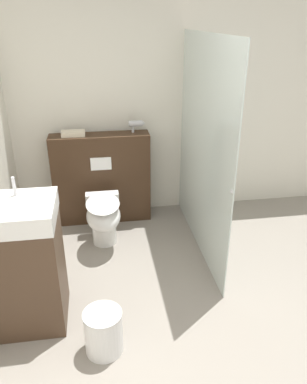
# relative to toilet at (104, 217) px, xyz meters

# --- Properties ---
(ground_plane) EXTENTS (12.00, 12.00, 0.00)m
(ground_plane) POSITION_rel_toilet_xyz_m (0.47, -1.64, -0.32)
(ground_plane) COLOR gray
(wall_back) EXTENTS (8.00, 0.06, 2.50)m
(wall_back) POSITION_rel_toilet_xyz_m (0.47, 0.78, 0.93)
(wall_back) COLOR silver
(wall_back) RESTS_ON ground_plane
(partition_panel) EXTENTS (1.07, 0.26, 1.01)m
(partition_panel) POSITION_rel_toilet_xyz_m (0.01, 0.56, 0.19)
(partition_panel) COLOR #3D2819
(partition_panel) RESTS_ON ground_plane
(shower_glass) EXTENTS (0.04, 1.73, 2.04)m
(shower_glass) POSITION_rel_toilet_xyz_m (0.96, -0.11, 0.70)
(shower_glass) COLOR silver
(shower_glass) RESTS_ON ground_plane
(toilet) EXTENTS (0.35, 0.60, 0.51)m
(toilet) POSITION_rel_toilet_xyz_m (0.00, 0.00, 0.00)
(toilet) COLOR white
(toilet) RESTS_ON ground_plane
(sink_vanity) EXTENTS (0.56, 0.50, 1.15)m
(sink_vanity) POSITION_rel_toilet_xyz_m (-0.61, -0.97, 0.19)
(sink_vanity) COLOR #473323
(sink_vanity) RESTS_ON ground_plane
(hair_drier) EXTENTS (0.18, 0.06, 0.13)m
(hair_drier) POSITION_rel_toilet_xyz_m (0.41, 0.59, 0.79)
(hair_drier) COLOR #B7B7BC
(hair_drier) RESTS_ON partition_panel
(folded_towel) EXTENTS (0.24, 0.14, 0.05)m
(folded_towel) POSITION_rel_toilet_xyz_m (-0.26, 0.55, 0.72)
(folded_towel) COLOR beige
(folded_towel) RESTS_ON partition_panel
(waste_bin) EXTENTS (0.27, 0.27, 0.33)m
(waste_bin) POSITION_rel_toilet_xyz_m (-0.05, -1.37, -0.15)
(waste_bin) COLOR silver
(waste_bin) RESTS_ON ground_plane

